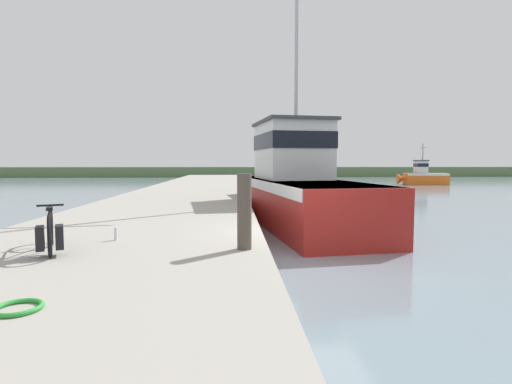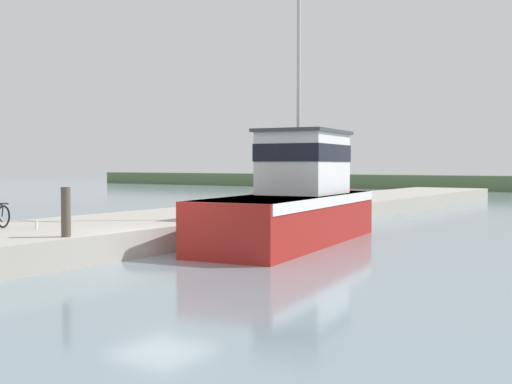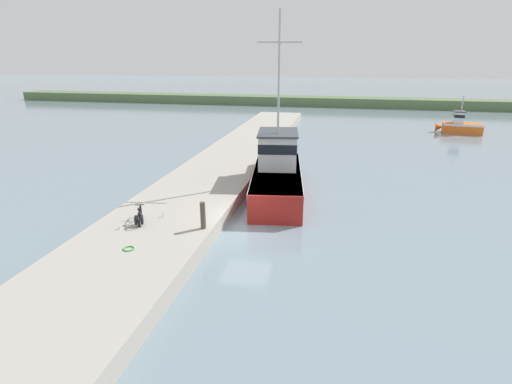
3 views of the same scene
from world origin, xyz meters
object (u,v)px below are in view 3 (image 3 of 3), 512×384
boat_orange_near (460,125)px  mooring_post (203,215)px  fishing_boat_main (277,171)px  bicycle_touring (139,217)px  water_bottle_by_bike (119,227)px  water_bottle_on_curb (163,214)px

boat_orange_near → mooring_post: bearing=158.9°
fishing_boat_main → bicycle_touring: 10.07m
boat_orange_near → mooring_post: 39.46m
fishing_boat_main → bicycle_touring: (-5.50, -8.42, -0.33)m
water_bottle_by_bike → water_bottle_on_curb: (1.40, 1.88, 0.03)m
water_bottle_on_curb → boat_orange_near: bearing=56.0°
bicycle_touring → water_bottle_on_curb: (0.78, 1.02, -0.22)m
fishing_boat_main → boat_orange_near: fishing_boat_main is taller
boat_orange_near → water_bottle_by_bike: size_ratio=25.60×
mooring_post → bicycle_touring: bearing=-178.6°
water_bottle_by_bike → water_bottle_on_curb: water_bottle_on_curb is taller
water_bottle_by_bike → water_bottle_on_curb: size_ratio=0.80×
bicycle_touring → water_bottle_by_bike: bearing=-148.4°
boat_orange_near → water_bottle_by_bike: boat_orange_near is taller
fishing_boat_main → boat_orange_near: 31.21m
boat_orange_near → water_bottle_on_curb: 39.98m
water_bottle_by_bike → bicycle_touring: bearing=54.3°
mooring_post → water_bottle_on_curb: mooring_post is taller
fishing_boat_main → boat_orange_near: size_ratio=2.26×
bicycle_touring → mooring_post: size_ratio=1.23×
water_bottle_on_curb → mooring_post: bearing=-20.8°
fishing_boat_main → water_bottle_by_bike: bearing=-131.3°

